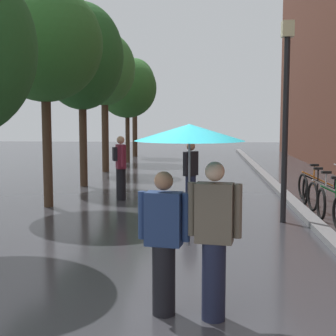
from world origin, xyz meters
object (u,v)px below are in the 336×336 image
object	(u,v)px
street_lamp_post	(286,106)
parked_bicycle_5	(326,190)
street_tree_1	(45,44)
street_tree_3	(104,70)
parked_bicycle_4	(334,195)
pedestrian_walking_midground	(191,174)
parked_bicycle_6	(321,185)
street_tree_4	(127,88)
street_tree_2	(82,57)
couple_under_umbrella	(190,187)
pedestrian_walking_far	(120,166)
street_tree_5	(135,84)

from	to	relation	value
street_lamp_post	parked_bicycle_5	bearing A→B (deg)	57.27
street_tree_1	parked_bicycle_5	xyz separation A→B (m)	(6.98, 0.83, -3.61)
street_tree_3	parked_bicycle_5	distance (m)	10.76
street_tree_3	parked_bicycle_4	world-z (taller)	street_tree_3
street_lamp_post	pedestrian_walking_midground	xyz separation A→B (m)	(-2.01, 1.57, -1.62)
parked_bicycle_4	parked_bicycle_6	size ratio (longest dim) A/B	1.00
street_tree_4	parked_bicycle_6	xyz separation A→B (m)	(7.04, -10.32, -3.31)
street_tree_2	street_tree_4	xyz separation A→B (m)	(0.08, 8.39, -0.47)
street_tree_1	parked_bicycle_6	distance (m)	8.14
parked_bicycle_6	street_lamp_post	xyz separation A→B (m)	(-1.53, -3.15, 2.07)
couple_under_umbrella	parked_bicycle_5	bearing A→B (deg)	65.71
parked_bicycle_5	pedestrian_walking_far	size ratio (longest dim) A/B	0.64
street_tree_1	street_lamp_post	size ratio (longest dim) A/B	1.30
street_lamp_post	pedestrian_walking_far	distance (m)	4.92
street_tree_4	parked_bicycle_4	distance (m)	14.32
pedestrian_walking_far	street_tree_2	bearing A→B (deg)	123.21
pedestrian_walking_midground	pedestrian_walking_far	size ratio (longest dim) A/B	0.94
parked_bicycle_4	pedestrian_walking_far	size ratio (longest dim) A/B	0.67
parked_bicycle_4	parked_bicycle_6	bearing A→B (deg)	86.21
couple_under_umbrella	pedestrian_walking_midground	distance (m)	6.59
street_tree_4	street_tree_5	bearing A→B (deg)	93.08
street_tree_2	street_tree_3	world-z (taller)	street_tree_2
street_tree_2	parked_bicycle_5	bearing A→B (deg)	-22.13
street_tree_2	pedestrian_walking_far	size ratio (longest dim) A/B	3.39
street_tree_4	street_lamp_post	size ratio (longest dim) A/B	1.24
street_tree_4	couple_under_umbrella	size ratio (longest dim) A/B	2.41
street_tree_4	pedestrian_walking_midground	size ratio (longest dim) A/B	3.18
parked_bicycle_6	street_lamp_post	distance (m)	4.06
couple_under_umbrella	pedestrian_walking_far	xyz separation A→B (m)	(-2.10, 7.51, -0.54)
street_tree_2	couple_under_umbrella	bearing A→B (deg)	-69.45
street_tree_1	pedestrian_walking_far	size ratio (longest dim) A/B	3.13
couple_under_umbrella	street_tree_4	bearing A→B (deg)	101.30
street_tree_1	street_tree_2	world-z (taller)	street_tree_2
street_tree_5	pedestrian_walking_midground	size ratio (longest dim) A/B	3.48
street_tree_4	street_tree_3	bearing A→B (deg)	-93.31
parked_bicycle_4	street_tree_1	bearing A→B (deg)	179.91
street_tree_1	parked_bicycle_5	size ratio (longest dim) A/B	4.86
street_tree_3	couple_under_umbrella	size ratio (longest dim) A/B	2.66
parked_bicycle_5	parked_bicycle_6	distance (m)	0.94
parked_bicycle_4	street_tree_2	bearing A→B (deg)	152.22
street_tree_2	street_tree_4	bearing A→B (deg)	89.43
street_tree_1	street_tree_4	distance (m)	12.08
street_tree_1	street_tree_5	xyz separation A→B (m)	(-0.17, 15.99, 0.18)
street_tree_1	pedestrian_walking_midground	bearing A→B (deg)	2.87
street_tree_2	street_tree_5	size ratio (longest dim) A/B	1.04
parked_bicycle_5	couple_under_umbrella	size ratio (longest dim) A/B	0.52
street_lamp_post	parked_bicycle_6	bearing A→B (deg)	64.10
street_tree_3	street_tree_5	world-z (taller)	street_tree_3
street_tree_3	parked_bicycle_6	xyz separation A→B (m)	(7.29, -6.12, -3.80)
parked_bicycle_4	pedestrian_walking_midground	bearing A→B (deg)	176.83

